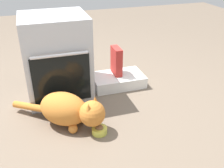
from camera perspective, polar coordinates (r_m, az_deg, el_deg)
name	(u,v)px	position (r m, az deg, el deg)	size (l,w,h in m)	color
ground	(79,121)	(2.16, -7.20, -8.13)	(8.00, 8.00, 0.00)	#6B5B4C
oven	(57,58)	(2.38, -12.04, 5.62)	(0.56, 0.55, 0.77)	#B7BABF
pantry_cabinet	(118,80)	(2.65, 1.30, 0.87)	(0.52, 0.32, 0.11)	white
food_bowl	(99,130)	(2.01, -2.78, -10.06)	(0.12, 0.12, 0.07)	#D1D14C
cat	(69,110)	(2.04, -9.43, -5.61)	(0.69, 0.61, 0.28)	#C6752D
cereal_box	(116,61)	(2.60, 0.99, 5.08)	(0.07, 0.18, 0.28)	#B72D28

